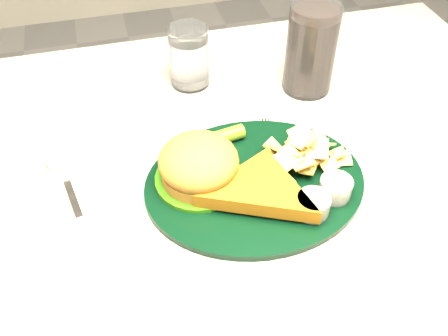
% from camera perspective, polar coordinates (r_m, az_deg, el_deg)
% --- Properties ---
extents(table, '(1.20, 0.80, 0.75)m').
position_cam_1_polar(table, '(1.04, -1.65, -15.05)').
color(table, '#9A948B').
rests_on(table, ground).
extents(dinner_plate, '(0.32, 0.27, 0.07)m').
position_cam_1_polar(dinner_plate, '(0.70, 3.64, 0.10)').
color(dinner_plate, black).
rests_on(dinner_plate, table).
extents(water_glass, '(0.08, 0.08, 0.11)m').
position_cam_1_polar(water_glass, '(0.89, -4.01, 12.57)').
color(water_glass, white).
rests_on(water_glass, table).
extents(cola_glass, '(0.11, 0.11, 0.16)m').
position_cam_1_polar(cola_glass, '(0.88, 9.90, 13.23)').
color(cola_glass, black).
rests_on(cola_glass, table).
extents(fork_napkin, '(0.15, 0.18, 0.01)m').
position_cam_1_polar(fork_napkin, '(0.75, 6.84, 0.68)').
color(fork_napkin, white).
rests_on(fork_napkin, table).
extents(spoon, '(0.07, 0.15, 0.01)m').
position_cam_1_polar(spoon, '(0.74, -17.19, -2.39)').
color(spoon, white).
rests_on(spoon, table).
extents(ramekin, '(0.04, 0.04, 0.02)m').
position_cam_1_polar(ramekin, '(0.78, -18.34, 0.87)').
color(ramekin, white).
rests_on(ramekin, table).
extents(wrapped_straw, '(0.18, 0.11, 0.01)m').
position_cam_1_polar(wrapped_straw, '(0.83, -11.86, 4.38)').
color(wrapped_straw, white).
rests_on(wrapped_straw, table).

